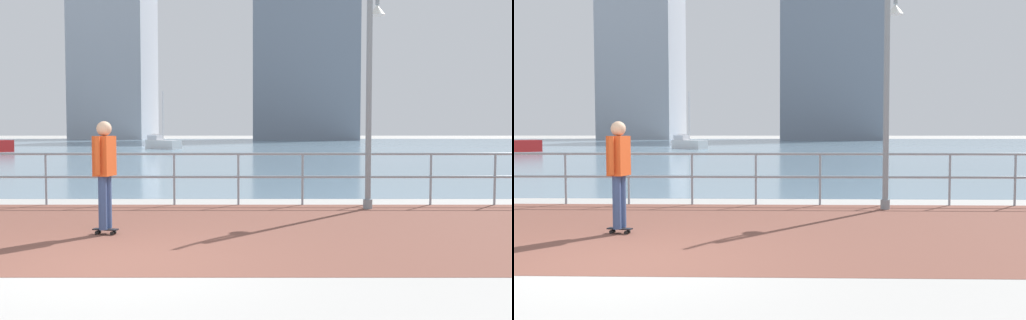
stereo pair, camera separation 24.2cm
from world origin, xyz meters
The scene contains 9 objects.
ground centered at (0.00, 40.00, 0.00)m, with size 220.00×220.00×0.00m, color #ADAAA5.
brick_paving centered at (0.00, 2.40, 0.00)m, with size 28.00×5.88×0.01m, color brown.
harbor_water centered at (0.00, 50.34, 0.00)m, with size 180.00×88.00×0.00m, color #6B899E.
waterfront_railing centered at (0.00, 5.34, 0.79)m, with size 25.25×0.06×1.14m.
lamppost centered at (4.19, 4.89, 2.75)m, with size 0.53×0.75×4.98m.
skateboarder centered at (-0.57, 1.96, 1.07)m, with size 0.41×0.56×1.77m.
sailboat_teal centered at (-6.32, 40.46, 0.47)m, with size 3.42×3.07×4.95m.
tower_concrete centered at (-23.81, 93.22, 21.55)m, with size 12.61×16.26×44.77m.
tower_slate centered at (9.60, 85.17, 19.15)m, with size 16.60×15.27×39.96m.
Camera 2 is at (2.03, -6.47, 1.64)m, focal length 38.17 mm.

